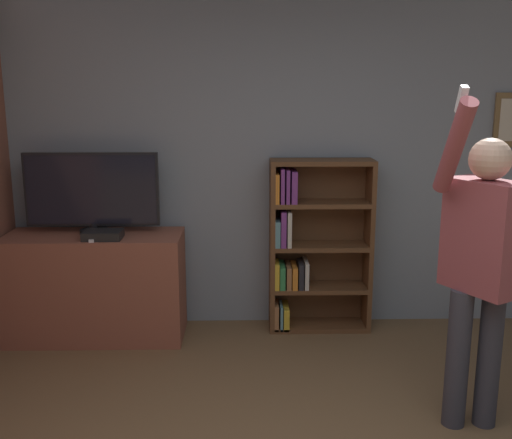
# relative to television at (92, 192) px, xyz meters

# --- Properties ---
(wall_back) EXTENTS (6.35, 0.09, 2.70)m
(wall_back) POSITION_rel_television_xyz_m (1.49, 0.28, 0.21)
(wall_back) COLOR gray
(wall_back) RESTS_ON ground_plane
(tv_ledge) EXTENTS (1.34, 0.53, 0.82)m
(tv_ledge) POSITION_rel_television_xyz_m (0.00, -0.05, -0.73)
(tv_ledge) COLOR #93513D
(tv_ledge) RESTS_ON ground_plane
(television) EXTENTS (1.01, 0.22, 0.62)m
(television) POSITION_rel_television_xyz_m (0.00, 0.00, 0.00)
(television) COLOR black
(television) RESTS_ON tv_ledge
(game_console) EXTENTS (0.28, 0.19, 0.06)m
(game_console) POSITION_rel_television_xyz_m (0.11, -0.18, -0.29)
(game_console) COLOR black
(game_console) RESTS_ON tv_ledge
(remote_loose) EXTENTS (0.04, 0.14, 0.02)m
(remote_loose) POSITION_rel_television_xyz_m (0.04, -0.22, -0.31)
(remote_loose) COLOR white
(remote_loose) RESTS_ON tv_ledge
(bookshelf) EXTENTS (0.80, 0.28, 1.37)m
(bookshelf) POSITION_rel_television_xyz_m (1.68, 0.11, -0.46)
(bookshelf) COLOR brown
(bookshelf) RESTS_ON ground_plane
(person) EXTENTS (0.56, 0.55, 1.93)m
(person) POSITION_rel_television_xyz_m (2.45, -1.36, -0.14)
(person) COLOR #383842
(person) RESTS_ON ground_plane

